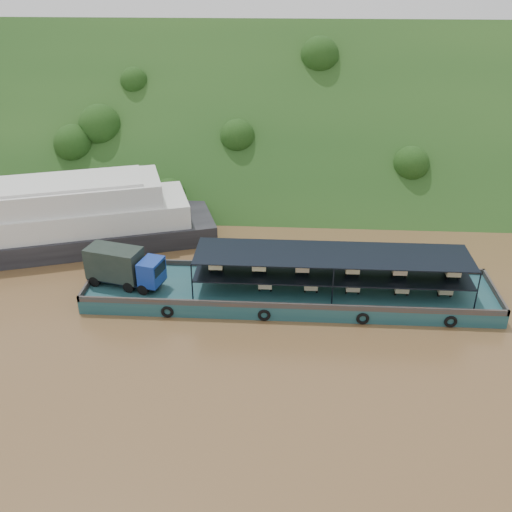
{
  "coord_description": "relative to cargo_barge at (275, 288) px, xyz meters",
  "views": [
    {
      "loc": [
        0.76,
        -41.34,
        26.34
      ],
      "look_at": [
        -2.0,
        3.0,
        3.2
      ],
      "focal_mm": 40.0,
      "sensor_mm": 36.0,
      "label": 1
    }
  ],
  "objects": [
    {
      "name": "cargo_barge",
      "position": [
        0.0,
        0.0,
        0.0
      ],
      "size": [
        35.09,
        7.18,
        4.59
      ],
      "color": "#143F48",
      "rests_on": "ground"
    },
    {
      "name": "hillside",
      "position": [
        0.2,
        34.87,
        -1.14
      ],
      "size": [
        140.0,
        39.6,
        39.6
      ],
      "primitive_type": "cube",
      "rotation": [
        0.79,
        0.0,
        0.0
      ],
      "color": "#173B15",
      "rests_on": "ground"
    },
    {
      "name": "ground",
      "position": [
        0.2,
        -1.13,
        -1.14
      ],
      "size": [
        160.0,
        160.0,
        0.0
      ],
      "primitive_type": "plane",
      "color": "brown",
      "rests_on": "ground"
    },
    {
      "name": "passenger_ferry",
      "position": [
        -23.99,
        8.69,
        1.89
      ],
      "size": [
        35.47,
        18.97,
        6.99
      ],
      "rotation": [
        0.0,
        0.0,
        0.32
      ],
      "color": "black",
      "rests_on": "ground"
    }
  ]
}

